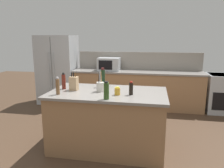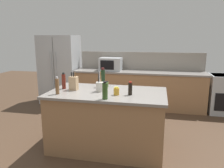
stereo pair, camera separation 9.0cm
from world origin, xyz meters
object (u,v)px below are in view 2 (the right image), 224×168
knife_block (74,83)px  refrigerator (60,69)px  vinegar_bottle (64,81)px  olive_oil_bottle (105,91)px  utensil_crock (100,86)px  honey_jar (116,91)px  wine_bottle (103,78)px  spice_jar_oregano (107,84)px  microwave (111,64)px  soy_sauce_bottle (130,89)px  pepper_grinder (57,86)px

knife_block → refrigerator: bearing=125.2°
vinegar_bottle → knife_block: bearing=-13.6°
olive_oil_bottle → utensil_crock: bearing=114.9°
refrigerator → honey_jar: (2.05, -2.41, 0.08)m
refrigerator → wine_bottle: bearing=-48.2°
knife_block → spice_jar_oregano: knife_block is taller
honey_jar → microwave: bearing=104.5°
wine_bottle → honey_jar: size_ratio=2.69×
honey_jar → olive_oil_bottle: olive_oil_bottle is taller
microwave → knife_block: microwave is taller
olive_oil_bottle → soy_sauce_bottle: 0.43m
utensil_crock → honey_jar: utensil_crock is taller
refrigerator → soy_sauce_bottle: 3.27m
refrigerator → olive_oil_bottle: bearing=-54.0°
microwave → wine_bottle: 1.88m
knife_block → soy_sauce_bottle: 0.95m
vinegar_bottle → soy_sauce_bottle: (1.13, -0.16, -0.03)m
refrigerator → spice_jar_oregano: size_ratio=17.29×
spice_jar_oregano → pepper_grinder: 0.88m
utensil_crock → olive_oil_bottle: 0.45m
olive_oil_bottle → wine_bottle: bearing=106.7°
honey_jar → soy_sauce_bottle: soy_sauce_bottle is taller
wine_bottle → pepper_grinder: wine_bottle is taller
knife_block → utensil_crock: bearing=4.2°
refrigerator → utensil_crock: 2.86m
microwave → olive_oil_bottle: bearing=-79.2°
knife_block → vinegar_bottle: 0.20m
refrigerator → microwave: refrigerator is taller
microwave → soy_sauce_bottle: (0.81, -2.32, -0.07)m
microwave → soy_sauce_bottle: bearing=-70.7°
pepper_grinder → knife_block: bearing=64.8°
microwave → vinegar_bottle: microwave is taller
olive_oil_bottle → refrigerator: bearing=126.0°
knife_block → vinegar_bottle: knife_block is taller
knife_block → utensil_crock: size_ratio=0.91×
olive_oil_bottle → soy_sauce_bottle: (0.31, 0.29, -0.02)m
wine_bottle → olive_oil_bottle: wine_bottle is taller
utensil_crock → wine_bottle: (-0.04, 0.35, 0.07)m
honey_jar → pepper_grinder: (-0.88, -0.14, 0.07)m
refrigerator → honey_jar: bearing=-49.7°
knife_block → vinegar_bottle: size_ratio=1.07×
vinegar_bottle → spice_jar_oregano: bearing=21.7°
microwave → honey_jar: bearing=-75.5°
utensil_crock → wine_bottle: 0.36m
soy_sauce_bottle → pepper_grinder: pepper_grinder is taller
microwave → refrigerator: bearing=177.9°
utensil_crock → spice_jar_oregano: bearing=82.6°
utensil_crock → pepper_grinder: 0.65m
refrigerator → knife_block: size_ratio=6.30×
wine_bottle → spice_jar_oregano: size_ratio=3.10×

